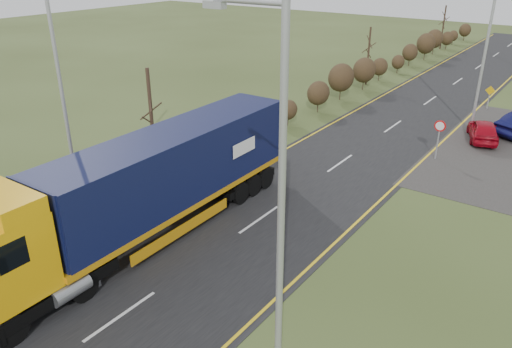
{
  "coord_description": "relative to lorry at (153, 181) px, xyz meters",
  "views": [
    {
      "loc": [
        11.3,
        -12.1,
        11.09
      ],
      "look_at": [
        -0.26,
        4.1,
        2.16
      ],
      "focal_mm": 35.0,
      "sensor_mm": 36.0,
      "label": 1
    }
  ],
  "objects": [
    {
      "name": "speed_sign",
      "position": [
        7.0,
        15.37,
        -0.85
      ],
      "size": [
        0.65,
        0.1,
        2.36
      ],
      "color": "#A3A5A9",
      "rests_on": "ground"
    },
    {
      "name": "lane_markings",
      "position": [
        2.8,
        9.26,
        -2.48
      ],
      "size": [
        7.52,
        116.0,
        0.01
      ],
      "color": "yellow",
      "rests_on": "road"
    },
    {
      "name": "streetlight_mid",
      "position": [
        7.26,
        21.74,
        3.09
      ],
      "size": [
        2.14,
        0.2,
        10.1
      ],
      "color": "#A3A5A9",
      "rests_on": "ground"
    },
    {
      "name": "car_red_hatchback",
      "position": [
        8.43,
        20.23,
        -1.83
      ],
      "size": [
        2.8,
        4.29,
        1.36
      ],
      "primitive_type": "imported",
      "rotation": [
        0.0,
        0.0,
        3.47
      ],
      "color": "#A40817",
      "rests_on": "ground"
    },
    {
      "name": "hedgerow",
      "position": [
        -3.2,
        7.46,
        -0.89
      ],
      "size": [
        2.24,
        102.04,
        6.05
      ],
      "color": "#2F2115",
      "rests_on": "ground"
    },
    {
      "name": "left_pole",
      "position": [
        -4.26,
        -0.72,
        2.68
      ],
      "size": [
        0.16,
        0.16,
        10.37
      ],
      "primitive_type": "cylinder",
      "color": "#A3A5A9",
      "rests_on": "ground"
    },
    {
      "name": "warning_board",
      "position": [
        7.1,
        27.62,
        -1.39
      ],
      "size": [
        0.7,
        0.11,
        1.85
      ],
      "color": "#A3A5A9",
      "rests_on": "ground"
    },
    {
      "name": "streetlight_near",
      "position": [
        8.45,
        -3.81,
        3.21
      ],
      "size": [
        2.18,
        0.21,
        10.31
      ],
      "color": "#A3A5A9",
      "rests_on": "ground"
    },
    {
      "name": "ground",
      "position": [
        2.8,
        -0.43,
        -2.51
      ],
      "size": [
        160.0,
        160.0,
        0.0
      ],
      "primitive_type": "plane",
      "color": "#38451D",
      "rests_on": "ground"
    },
    {
      "name": "road",
      "position": [
        2.8,
        9.57,
        -2.5
      ],
      "size": [
        8.0,
        120.0,
        0.02
      ],
      "primitive_type": "cube",
      "color": "black",
      "rests_on": "ground"
    },
    {
      "name": "layby",
      "position": [
        9.3,
        19.57,
        -2.5
      ],
      "size": [
        6.0,
        18.0,
        0.02
      ],
      "primitive_type": "cube",
      "color": "#312F2C",
      "rests_on": "ground"
    },
    {
      "name": "lorry",
      "position": [
        0.0,
        0.0,
        0.0
      ],
      "size": [
        3.08,
        15.9,
        4.42
      ],
      "rotation": [
        0.0,
        0.0,
        0.02
      ],
      "color": "black",
      "rests_on": "ground"
    }
  ]
}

